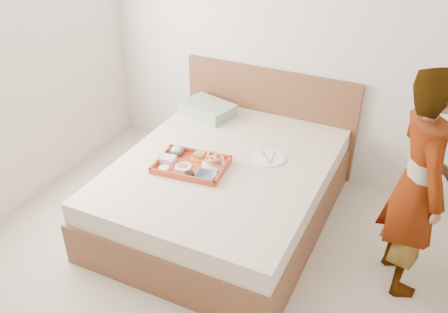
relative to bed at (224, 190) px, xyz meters
The scene contains 16 objects.
ground 1.04m from the bed, 83.91° to the right, with size 3.50×4.00×0.01m, color #BEB4A1.
wall_back 1.44m from the bed, 83.91° to the left, with size 3.50×0.01×2.60m, color silver.
bed is the anchor object (origin of this frame).
headboard 0.99m from the bed, 90.00° to the left, with size 1.65×0.06×0.95m, color brown.
pillow 0.90m from the bed, 125.85° to the left, with size 0.46×0.31×0.11m, color #99B495.
tray 0.39m from the bed, 137.53° to the right, with size 0.53×0.39×0.05m, color #AE3B17.
prawn_plate 0.31m from the bed, 111.37° to the right, with size 0.18×0.18×0.01m, color white.
navy_bowl_big 0.41m from the bed, 92.07° to the right, with size 0.15×0.15×0.04m, color #172540.
sauce_dish 0.45m from the bed, 113.21° to the right, with size 0.08×0.08×0.03m, color black.
meat_plate 0.43m from the bed, 137.56° to the right, with size 0.13×0.13×0.01m, color white.
bread_plate 0.34m from the bed, 164.05° to the right, with size 0.13×0.13×0.01m, color orange.
salad_bowl 0.49m from the bed, 168.95° to the right, with size 0.12×0.12×0.04m, color #172540.
plastic_tub 0.53m from the bed, 150.87° to the right, with size 0.11×0.09×0.05m, color silver.
cheese_round 0.56m from the bed, 136.87° to the right, with size 0.08×0.08×0.03m, color white.
dinner_plate 0.45m from the bed, 33.01° to the left, with size 0.26×0.26×0.01m, color white.
person 1.51m from the bed, ahead, with size 0.58×0.38×1.59m, color beige.
Camera 1 is at (1.29, -1.90, 2.58)m, focal length 39.15 mm.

